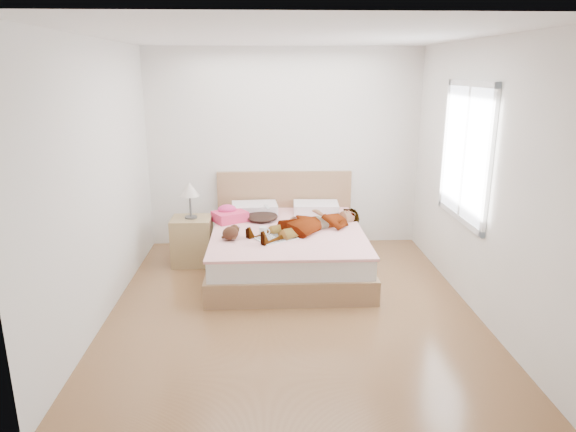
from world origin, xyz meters
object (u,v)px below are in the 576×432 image
at_px(plush_toy, 231,233).
at_px(coffee_mug, 263,231).
at_px(nightstand, 192,237).
at_px(woman, 310,220).
at_px(phone, 267,207).
at_px(magazine, 276,238).
at_px(towel, 229,215).
at_px(bed, 287,246).

bearing_deg(plush_toy, coffee_mug, 18.02).
bearing_deg(nightstand, woman, -11.37).
distance_m(phone, nightstand, 0.99).
height_order(phone, magazine, phone).
xyz_separation_m(phone, towel, (-0.47, -0.02, -0.09)).
height_order(phone, bed, bed).
bearing_deg(magazine, bed, 72.28).
height_order(magazine, coffee_mug, coffee_mug).
distance_m(plush_toy, nightstand, 0.84).
distance_m(bed, magazine, 0.52).
distance_m(bed, plush_toy, 0.83).
bearing_deg(bed, phone, 128.04).
xyz_separation_m(phone, nightstand, (-0.92, -0.11, -0.34)).
xyz_separation_m(magazine, coffee_mug, (-0.14, 0.12, 0.04)).
relative_size(phone, magazine, 0.17).
xyz_separation_m(towel, nightstand, (-0.45, -0.10, -0.25)).
bearing_deg(coffee_mug, bed, 47.59).
bearing_deg(coffee_mug, phone, 85.73).
relative_size(towel, magazine, 0.95).
height_order(phone, towel, towel).
bearing_deg(coffee_mug, magazine, -40.71).
xyz_separation_m(woman, bed, (-0.26, 0.10, -0.34)).
bearing_deg(plush_toy, phone, 61.31).
bearing_deg(bed, towel, 157.80).
bearing_deg(towel, magazine, -51.92).
relative_size(bed, coffee_mug, 15.15).
height_order(phone, plush_toy, phone).
bearing_deg(bed, coffee_mug, -132.41).
bearing_deg(phone, bed, -86.99).
height_order(phone, nightstand, nightstand).
bearing_deg(towel, plush_toy, -84.51).
xyz_separation_m(woman, towel, (-0.97, 0.38, -0.03)).
relative_size(phone, towel, 0.18).
bearing_deg(phone, towel, 146.94).
distance_m(phone, towel, 0.48).
bearing_deg(phone, woman, -73.69).
bearing_deg(plush_toy, towel, 95.49).
xyz_separation_m(woman, plush_toy, (-0.90, -0.33, -0.03)).
distance_m(magazine, nightstand, 1.21).
height_order(towel, coffee_mug, towel).
xyz_separation_m(bed, coffee_mug, (-0.28, -0.31, 0.29)).
height_order(towel, magazine, towel).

